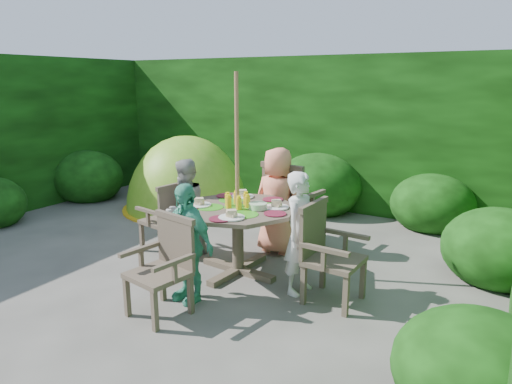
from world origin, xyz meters
The scene contains 13 objects.
ground centered at (0.00, 0.00, 0.00)m, with size 60.00×60.00×0.00m, color #4E4B45.
hedge_enclosure centered at (0.00, 1.33, 1.25)m, with size 9.00×9.00×2.50m.
patio_table centered at (0.82, 0.56, 0.65)m, with size 1.44×1.44×0.92m.
parasol_pole centered at (0.82, 0.56, 1.10)m, with size 0.04×0.04×2.20m, color olive.
garden_chair_right centered at (1.91, 0.45, 0.50)m, with size 0.53×0.59×0.93m.
garden_chair_left centered at (-0.28, 0.66, 0.46)m, with size 0.54×0.59×0.87m.
garden_chair_back centered at (0.92, 1.64, 0.57)m, with size 0.71×0.65×1.06m.
garden_chair_front centered at (0.72, -0.54, 0.47)m, with size 0.60×0.55×0.88m.
child_right centered at (1.62, 0.48, 0.63)m, with size 0.46×0.30×1.25m, color silver.
child_left centered at (0.02, 0.63, 0.61)m, with size 0.59×0.46×1.21m, color #9C9B97.
child_back centered at (0.90, 1.35, 0.66)m, with size 0.65×0.42×1.33m, color #FF8B69.
child_front centered at (0.74, -0.24, 0.59)m, with size 0.69×0.29×1.18m, color #49AA8D.
dome_tent centered at (-1.37, 2.39, 0.00)m, with size 2.50×2.50×2.45m.
Camera 1 is at (3.41, -3.48, 2.11)m, focal length 32.00 mm.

